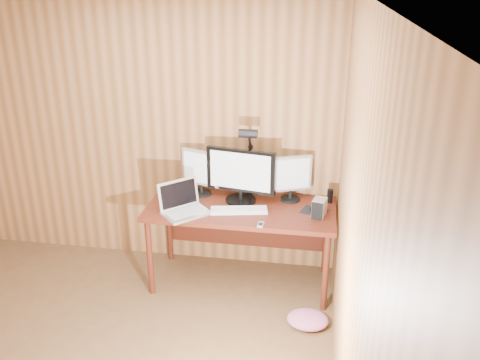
% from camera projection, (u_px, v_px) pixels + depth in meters
% --- Properties ---
extents(room_shell, '(4.00, 4.00, 4.00)m').
position_uv_depth(room_shell, '(27.00, 239.00, 2.78)').
color(room_shell, brown).
rests_on(room_shell, ground).
extents(desk, '(1.60, 0.70, 0.75)m').
position_uv_depth(desk, '(242.00, 216.00, 4.43)').
color(desk, '#4E1C10').
rests_on(desk, floor).
extents(monitor_center, '(0.61, 0.27, 0.48)m').
position_uv_depth(monitor_center, '(241.00, 175.00, 4.34)').
color(monitor_center, black).
rests_on(monitor_center, desk).
extents(monitor_left, '(0.36, 0.17, 0.41)m').
position_uv_depth(monitor_left, '(201.00, 171.00, 4.48)').
color(monitor_left, black).
rests_on(monitor_left, desk).
extents(monitor_right, '(0.35, 0.17, 0.41)m').
position_uv_depth(monitor_right, '(291.00, 177.00, 4.37)').
color(monitor_right, black).
rests_on(monitor_right, desk).
extents(laptop, '(0.45, 0.45, 0.26)m').
position_uv_depth(laptop, '(183.00, 205.00, 4.21)').
color(laptop, silver).
rests_on(laptop, desk).
extents(keyboard, '(0.49, 0.23, 0.02)m').
position_uv_depth(keyboard, '(239.00, 210.00, 4.24)').
color(keyboard, silver).
rests_on(keyboard, desk).
extents(mousepad, '(0.25, 0.23, 0.00)m').
position_uv_depth(mousepad, '(314.00, 211.00, 4.24)').
color(mousepad, black).
rests_on(mousepad, desk).
extents(mouse, '(0.09, 0.13, 0.04)m').
position_uv_depth(mouse, '(314.00, 209.00, 4.23)').
color(mouse, black).
rests_on(mouse, mousepad).
extents(hard_drive, '(0.13, 0.16, 0.16)m').
position_uv_depth(hard_drive, '(319.00, 208.00, 4.12)').
color(hard_drive, silver).
rests_on(hard_drive, desk).
extents(phone, '(0.05, 0.09, 0.01)m').
position_uv_depth(phone, '(261.00, 225.00, 4.01)').
color(phone, silver).
rests_on(phone, desk).
extents(speaker, '(0.05, 0.05, 0.12)m').
position_uv_depth(speaker, '(330.00, 196.00, 4.39)').
color(speaker, black).
rests_on(speaker, desk).
extents(desk_lamp, '(0.16, 0.23, 0.69)m').
position_uv_depth(desk_lamp, '(249.00, 152.00, 4.35)').
color(desk_lamp, black).
rests_on(desk_lamp, desk).
extents(fabric_pile, '(0.40, 0.37, 0.11)m').
position_uv_depth(fabric_pile, '(308.00, 320.00, 4.02)').
color(fabric_pile, '#BD5B83').
rests_on(fabric_pile, floor).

